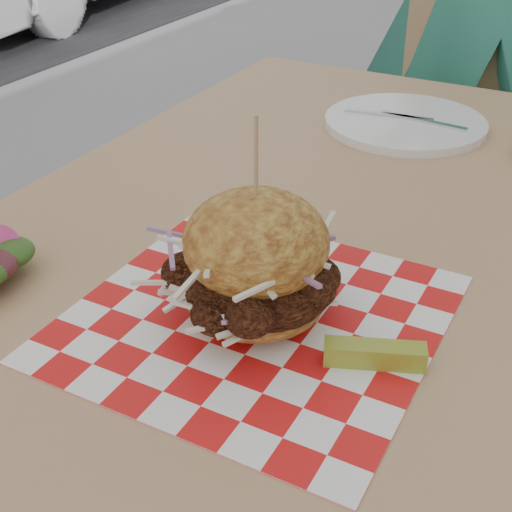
{
  "coord_description": "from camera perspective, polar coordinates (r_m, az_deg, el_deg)",
  "views": [
    {
      "loc": [
        0.42,
        -0.62,
        1.19
      ],
      "look_at": [
        0.14,
        -0.09,
        0.82
      ],
      "focal_mm": 50.0,
      "sensor_mm": 36.0,
      "label": 1
    }
  ],
  "objects": [
    {
      "name": "patio_table",
      "position": [
        1.0,
        5.47,
        -0.05
      ],
      "size": [
        0.8,
        1.2,
        0.75
      ],
      "color": "tan",
      "rests_on": "ground"
    },
    {
      "name": "sandwich",
      "position": [
        0.7,
        -0.0,
        -0.88
      ],
      "size": [
        0.19,
        0.19,
        0.22
      ],
      "color": "gold",
      "rests_on": "paper_liner"
    },
    {
      "name": "patio_chair",
      "position": [
        1.87,
        15.95,
        10.21
      ],
      "size": [
        0.54,
        0.54,
        0.95
      ],
      "rotation": [
        0.0,
        0.0,
        0.33
      ],
      "color": "tan",
      "rests_on": "ground"
    },
    {
      "name": "place_setting",
      "position": [
        1.24,
        11.85,
        10.39
      ],
      "size": [
        0.27,
        0.27,
        0.02
      ],
      "color": "white",
      "rests_on": "patio_table"
    },
    {
      "name": "pickle_spear",
      "position": [
        0.68,
        9.48,
        -7.77
      ],
      "size": [
        0.1,
        0.06,
        0.02
      ],
      "primitive_type": "cube",
      "rotation": [
        0.0,
        0.0,
        0.38
      ],
      "color": "#9BA32F",
      "rests_on": "paper_liner"
    },
    {
      "name": "paper_liner",
      "position": [
        0.74,
        -0.0,
        -4.91
      ],
      "size": [
        0.36,
        0.36,
        0.0
      ],
      "primitive_type": "cube",
      "color": "red",
      "rests_on": "patio_table"
    }
  ]
}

